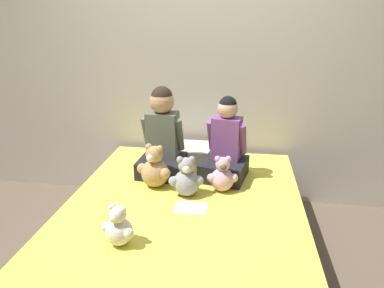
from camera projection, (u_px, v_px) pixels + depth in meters
The scene contains 11 objects.
ground_plane at pixel (184, 266), 2.45m from camera, with size 14.00×14.00×0.00m, color brown.
wall_behind_bed at pixel (203, 68), 3.01m from camera, with size 8.00×0.06×2.50m.
bed at pixel (184, 236), 2.36m from camera, with size 1.59×1.97×0.50m.
child_on_left at pixel (162, 137), 2.65m from camera, with size 0.36×0.37×0.69m.
child_on_right at pixel (226, 148), 2.60m from camera, with size 0.39×0.40×0.63m.
teddy_bear_held_by_left_child at pixel (155, 169), 2.47m from camera, with size 0.26×0.20×0.32m.
teddy_bear_held_by_right_child at pixel (222, 176), 2.42m from camera, with size 0.22×0.17×0.26m.
teddy_bear_between_children at pixel (186, 179), 2.35m from camera, with size 0.24×0.18×0.29m.
teddy_bear_at_foot_of_bed at pixel (119, 228), 1.85m from camera, with size 0.19×0.15×0.24m.
pillow_at_headboard at pixel (199, 152), 2.99m from camera, with size 0.55×0.31×0.11m.
sign_card at pixel (191, 208), 2.23m from camera, with size 0.21×0.15×0.00m.
Camera 1 is at (0.34, -1.96, 1.67)m, focal length 32.00 mm.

